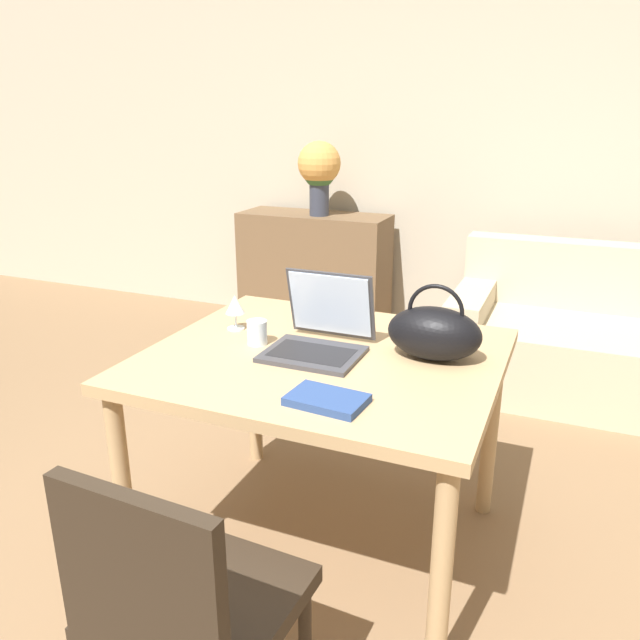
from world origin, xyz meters
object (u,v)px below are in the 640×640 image
Objects in this scene: laptop at (321,330)px; wine_glass at (235,306)px; chair at (182,604)px; drinking_glass at (257,332)px; couch at (608,347)px; handbag at (434,333)px; flower_vase at (319,169)px.

laptop is 2.44× the size of wine_glass.
laptop is 0.38m from wine_glass.
drinking_glass reaches higher than chair.
couch is 5.55× the size of handbag.
handbag reaches higher than chair.
flower_vase reaches higher than wine_glass.
chair is at bearing -67.28° from wine_glass.
handbag reaches higher than drinking_glass.
flower_vase is (-0.67, 2.16, 0.36)m from drinking_glass.
couch is 5.33× the size of laptop.
wine_glass is 0.43× the size of handbag.
handbag is 2.44m from flower_vase.
wine_glass is (-1.39, -1.75, 0.59)m from couch.
laptop is at bearing -67.01° from flower_vase.
couch is at bearing 73.24° from chair.
chair is at bearing -109.58° from couch.
couch is 13.02× the size of wine_glass.
chair is 1.72× the size of flower_vase.
flower_vase is at bearing 107.26° from drinking_glass.
laptop is at bearing 95.15° from chair.
couch is 2.31m from wine_glass.
handbag reaches higher than couch.
handbag is at bearing -109.87° from couch.
couch is 20.17× the size of drinking_glass.
couch is at bearing -9.02° from flower_vase.
flower_vase reaches higher than chair.
drinking_glass is (-0.23, -0.04, -0.03)m from laptop.
couch is at bearing 51.61° from wine_glass.
chair is 2.63× the size of laptop.
wine_glass is at bearing 170.36° from laptop.
chair is 1.11m from handbag.
drinking_glass is 0.65× the size of wine_glass.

